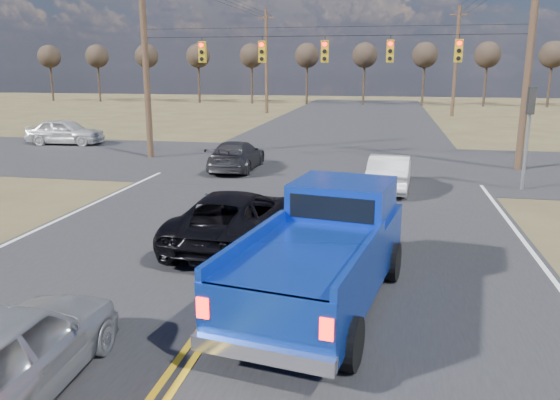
% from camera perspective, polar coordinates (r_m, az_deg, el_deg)
% --- Properties ---
extents(ground, '(160.00, 160.00, 0.00)m').
position_cam_1_polar(ground, '(9.98, -8.11, -14.00)').
color(ground, brown).
rests_on(ground, ground).
extents(road_main, '(14.00, 120.00, 0.02)m').
position_cam_1_polar(road_main, '(19.13, 1.67, -0.21)').
color(road_main, '#28282B').
rests_on(road_main, ground).
extents(road_cross, '(120.00, 12.00, 0.02)m').
position_cam_1_polar(road_cross, '(26.89, 4.49, 3.85)').
color(road_cross, '#28282B').
rests_on(road_cross, ground).
extents(signal_gantry, '(19.60, 4.83, 10.00)m').
position_cam_1_polar(signal_gantry, '(26.22, 5.77, 14.69)').
color(signal_gantry, '#473323').
rests_on(signal_gantry, ground).
extents(utility_poles, '(19.60, 58.32, 10.00)m').
position_cam_1_polar(utility_poles, '(25.50, 4.44, 15.11)').
color(utility_poles, '#473323').
rests_on(utility_poles, ground).
extents(treeline, '(87.00, 117.80, 7.40)m').
position_cam_1_polar(treeline, '(35.42, 6.43, 15.46)').
color(treeline, '#33261C').
rests_on(treeline, ground).
extents(pickup_truck, '(3.20, 6.30, 2.26)m').
position_cam_1_polar(pickup_truck, '(10.75, 4.63, -5.46)').
color(pickup_truck, black).
rests_on(pickup_truck, ground).
extents(silver_suv, '(1.90, 4.34, 1.45)m').
position_cam_1_polar(silver_suv, '(8.82, -26.78, -14.10)').
color(silver_suv, '#9B9EA3').
rests_on(silver_suv, ground).
extents(black_suv, '(2.73, 5.42, 1.47)m').
position_cam_1_polar(black_suv, '(14.49, -4.64, -1.85)').
color(black_suv, black).
rests_on(black_suv, ground).
extents(white_car_queue, '(1.73, 4.30, 1.39)m').
position_cam_1_polar(white_car_queue, '(21.29, 11.39, 2.88)').
color(white_car_queue, silver).
rests_on(white_car_queue, ground).
extents(dgrey_car_queue, '(1.92, 4.61, 1.33)m').
position_cam_1_polar(dgrey_car_queue, '(25.05, -4.56, 4.66)').
color(dgrey_car_queue, '#2E2D32').
rests_on(dgrey_car_queue, ground).
extents(cross_car_west, '(2.07, 4.66, 1.56)m').
position_cam_1_polar(cross_car_west, '(35.67, -21.54, 6.66)').
color(cross_car_west, silver).
rests_on(cross_car_west, ground).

